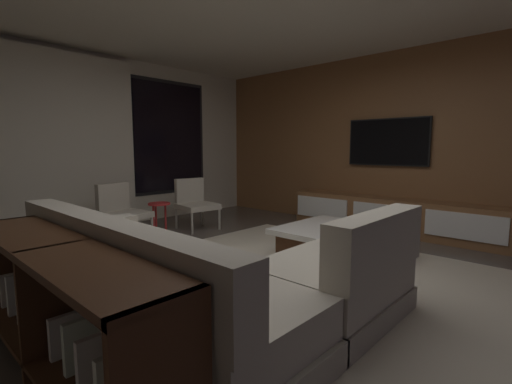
{
  "coord_description": "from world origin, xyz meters",
  "views": [
    {
      "loc": [
        -2.45,
        -2.03,
        1.25
      ],
      "look_at": [
        0.86,
        1.04,
        0.7
      ],
      "focal_mm": 25.24,
      "sensor_mm": 36.0,
      "label": 1
    }
  ],
  "objects_px": {
    "console_table_behind_couch": "(58,303)",
    "accent_chair_near_window": "(194,201)",
    "side_stool": "(159,209)",
    "book_stack_on_coffee_table": "(342,229)",
    "coffee_table": "(338,243)",
    "media_console": "(392,216)",
    "mounted_tv": "(388,142)",
    "sectional_couch": "(205,285)",
    "accent_chair_by_curtain": "(121,209)"
  },
  "relations": [
    {
      "from": "sectional_couch",
      "to": "side_stool",
      "type": "bearing_deg",
      "value": 63.92
    },
    {
      "from": "sectional_couch",
      "to": "accent_chair_near_window",
      "type": "relative_size",
      "value": 3.21
    },
    {
      "from": "sectional_couch",
      "to": "mounted_tv",
      "type": "xyz_separation_m",
      "value": [
        3.85,
        0.35,
        1.06
      ]
    },
    {
      "from": "coffee_table",
      "to": "console_table_behind_couch",
      "type": "distance_m",
      "value": 2.92
    },
    {
      "from": "sectional_couch",
      "to": "coffee_table",
      "type": "distance_m",
      "value": 2.0
    },
    {
      "from": "book_stack_on_coffee_table",
      "to": "mounted_tv",
      "type": "relative_size",
      "value": 0.23
    },
    {
      "from": "coffee_table",
      "to": "accent_chair_near_window",
      "type": "height_order",
      "value": "accent_chair_near_window"
    },
    {
      "from": "accent_chair_near_window",
      "to": "sectional_couch",
      "type": "bearing_deg",
      "value": -126.25
    },
    {
      "from": "sectional_couch",
      "to": "accent_chair_by_curtain",
      "type": "distance_m",
      "value": 2.8
    },
    {
      "from": "accent_chair_by_curtain",
      "to": "console_table_behind_couch",
      "type": "xyz_separation_m",
      "value": [
        -1.64,
        -2.57,
        -0.02
      ]
    },
    {
      "from": "coffee_table",
      "to": "accent_chair_by_curtain",
      "type": "height_order",
      "value": "accent_chair_by_curtain"
    },
    {
      "from": "media_console",
      "to": "side_stool",
      "type": "bearing_deg",
      "value": 133.38
    },
    {
      "from": "side_stool",
      "to": "mounted_tv",
      "type": "xyz_separation_m",
      "value": [
        2.55,
        -2.31,
        0.98
      ]
    },
    {
      "from": "book_stack_on_coffee_table",
      "to": "side_stool",
      "type": "relative_size",
      "value": 0.62
    },
    {
      "from": "mounted_tv",
      "to": "coffee_table",
      "type": "bearing_deg",
      "value": -172.12
    },
    {
      "from": "book_stack_on_coffee_table",
      "to": "accent_chair_by_curtain",
      "type": "distance_m",
      "value": 2.96
    },
    {
      "from": "side_stool",
      "to": "accent_chair_near_window",
      "type": "bearing_deg",
      "value": -7.68
    },
    {
      "from": "accent_chair_by_curtain",
      "to": "side_stool",
      "type": "distance_m",
      "value": 0.58
    },
    {
      "from": "sectional_couch",
      "to": "media_console",
      "type": "bearing_deg",
      "value": 2.38
    },
    {
      "from": "coffee_table",
      "to": "sectional_couch",
      "type": "bearing_deg",
      "value": -177.33
    },
    {
      "from": "sectional_couch",
      "to": "console_table_behind_couch",
      "type": "bearing_deg",
      "value": 171.95
    },
    {
      "from": "coffee_table",
      "to": "media_console",
      "type": "distance_m",
      "value": 1.68
    },
    {
      "from": "side_stool",
      "to": "book_stack_on_coffee_table",
      "type": "bearing_deg",
      "value": -77.7
    },
    {
      "from": "accent_chair_near_window",
      "to": "media_console",
      "type": "relative_size",
      "value": 0.25
    },
    {
      "from": "book_stack_on_coffee_table",
      "to": "side_stool",
      "type": "bearing_deg",
      "value": 102.3
    },
    {
      "from": "coffee_table",
      "to": "mounted_tv",
      "type": "height_order",
      "value": "mounted_tv"
    },
    {
      "from": "sectional_couch",
      "to": "accent_chair_near_window",
      "type": "distance_m",
      "value": 3.21
    },
    {
      "from": "media_console",
      "to": "accent_chair_near_window",
      "type": "bearing_deg",
      "value": 126.24
    },
    {
      "from": "accent_chair_near_window",
      "to": "side_stool",
      "type": "bearing_deg",
      "value": 172.32
    },
    {
      "from": "accent_chair_near_window",
      "to": "accent_chair_by_curtain",
      "type": "xyz_separation_m",
      "value": [
        -1.16,
        0.12,
        0.0
      ]
    },
    {
      "from": "side_stool",
      "to": "media_console",
      "type": "relative_size",
      "value": 0.15
    },
    {
      "from": "sectional_couch",
      "to": "side_stool",
      "type": "relative_size",
      "value": 5.43
    },
    {
      "from": "sectional_couch",
      "to": "book_stack_on_coffee_table",
      "type": "bearing_deg",
      "value": -0.64
    },
    {
      "from": "accent_chair_near_window",
      "to": "mounted_tv",
      "type": "height_order",
      "value": "mounted_tv"
    },
    {
      "from": "sectional_couch",
      "to": "media_console",
      "type": "relative_size",
      "value": 0.81
    },
    {
      "from": "accent_chair_by_curtain",
      "to": "media_console",
      "type": "height_order",
      "value": "accent_chair_by_curtain"
    },
    {
      "from": "accent_chair_by_curtain",
      "to": "console_table_behind_couch",
      "type": "distance_m",
      "value": 3.05
    },
    {
      "from": "accent_chair_by_curtain",
      "to": "console_table_behind_couch",
      "type": "height_order",
      "value": "accent_chair_by_curtain"
    },
    {
      "from": "side_stool",
      "to": "mounted_tv",
      "type": "distance_m",
      "value": 3.58
    },
    {
      "from": "sectional_couch",
      "to": "console_table_behind_couch",
      "type": "distance_m",
      "value": 0.93
    },
    {
      "from": "book_stack_on_coffee_table",
      "to": "media_console",
      "type": "height_order",
      "value": "media_console"
    },
    {
      "from": "sectional_couch",
      "to": "mounted_tv",
      "type": "relative_size",
      "value": 2.02
    },
    {
      "from": "accent_chair_by_curtain",
      "to": "mounted_tv",
      "type": "relative_size",
      "value": 0.63
    },
    {
      "from": "console_table_behind_couch",
      "to": "accent_chair_near_window",
      "type": "bearing_deg",
      "value": 41.16
    },
    {
      "from": "coffee_table",
      "to": "book_stack_on_coffee_table",
      "type": "distance_m",
      "value": 0.25
    },
    {
      "from": "coffee_table",
      "to": "mounted_tv",
      "type": "xyz_separation_m",
      "value": [
        1.86,
        0.26,
        1.16
      ]
    },
    {
      "from": "book_stack_on_coffee_table",
      "to": "mounted_tv",
      "type": "xyz_separation_m",
      "value": [
        1.97,
        0.37,
        0.96
      ]
    },
    {
      "from": "mounted_tv",
      "to": "console_table_behind_couch",
      "type": "distance_m",
      "value": 4.86
    },
    {
      "from": "coffee_table",
      "to": "media_console",
      "type": "bearing_deg",
      "value": 2.04
    },
    {
      "from": "accent_chair_by_curtain",
      "to": "media_console",
      "type": "relative_size",
      "value": 0.25
    }
  ]
}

